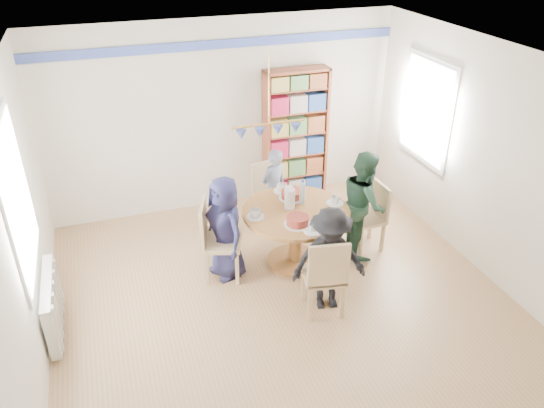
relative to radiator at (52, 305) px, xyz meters
name	(u,v)px	position (x,y,z in m)	size (l,w,h in m)	color
ground	(283,300)	(2.42, -0.30, -0.35)	(5.00, 5.00, 0.00)	#A57A57
room_shell	(236,141)	(2.16, 0.57, 1.30)	(5.00, 5.00, 5.00)	white
radiator	(52,305)	(0.00, 0.00, 0.00)	(0.12, 1.00, 0.60)	silver
dining_table	(296,224)	(2.81, 0.37, 0.21)	(1.30, 1.30, 0.75)	brown
chair_left	(214,237)	(1.81, 0.41, 0.20)	(0.55, 0.55, 1.00)	tan
chair_right	(373,213)	(3.88, 0.40, 0.14)	(0.40, 0.40, 0.89)	tan
chair_far	(268,190)	(2.81, 1.44, 0.14)	(0.48, 0.48, 0.88)	tan
chair_near	(325,274)	(2.76, -0.65, 0.19)	(0.50, 0.50, 0.98)	tan
person_left	(225,228)	(1.95, 0.41, 0.30)	(0.63, 0.41, 1.29)	#1A1A3A
person_right	(364,203)	(3.71, 0.35, 0.34)	(0.67, 0.52, 1.38)	#193223
person_far	(274,189)	(2.85, 1.30, 0.22)	(0.42, 0.27, 1.15)	gray
person_near	(329,260)	(2.86, -0.52, 0.27)	(0.80, 0.46, 1.24)	black
bookshelf	(295,137)	(3.44, 2.04, 0.62)	(0.94, 0.28, 1.97)	brown
tableware	(293,204)	(2.79, 0.40, 0.47)	(1.23, 1.23, 0.32)	white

